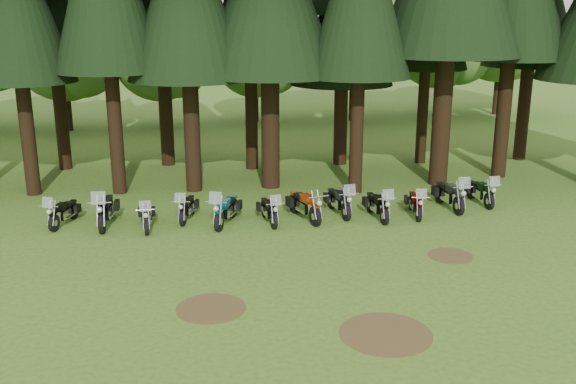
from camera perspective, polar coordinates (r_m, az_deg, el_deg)
name	(u,v)px	position (r m, az deg, el deg)	size (l,w,h in m)	color
ground	(311,271)	(18.87, 2.08, -7.03)	(120.00, 120.00, 0.00)	#3D661A
decid_2	(68,51)	(42.49, -18.99, 11.76)	(6.72, 6.53, 8.40)	black
decid_3	(163,57)	(42.30, -11.05, 11.69)	(6.12, 5.95, 7.65)	black
decid_4	(259,57)	(43.77, -2.56, 11.90)	(5.93, 5.76, 7.41)	black
decid_5	(360,28)	(44.36, 6.43, 14.28)	(8.45, 8.21, 10.56)	black
decid_6	(445,42)	(47.75, 13.77, 12.80)	(7.06, 6.86, 8.82)	black
decid_7	(508,27)	(49.50, 19.00, 13.69)	(8.44, 8.20, 10.55)	black
dirt_patch_0	(211,308)	(16.74, -6.85, -10.22)	(1.80, 1.80, 0.01)	#4C3D1E
dirt_patch_1	(450,256)	(20.60, 14.25, -5.51)	(1.40, 1.40, 0.01)	#4C3D1E
dirt_patch_2	(386,334)	(15.60, 8.68, -12.34)	(2.20, 2.20, 0.01)	#4C3D1E
motorcycle_0	(64,213)	(23.99, -19.33, -1.80)	(0.88, 2.04, 1.30)	black
motorcycle_1	(106,211)	(23.44, -15.90, -1.67)	(0.48, 2.51, 1.58)	black
motorcycle_2	(147,217)	(22.82, -12.46, -2.16)	(0.39, 2.04, 1.28)	black
motorcycle_3	(187,208)	(23.49, -8.97, -1.45)	(0.71, 2.04, 1.29)	black
motorcycle_4	(226,210)	(22.85, -5.52, -1.65)	(1.14, 2.30, 1.49)	black
motorcycle_5	(269,211)	(22.89, -1.70, -1.71)	(0.51, 2.08, 1.30)	black
motorcycle_6	(304,206)	(23.25, 1.46, -1.27)	(0.81, 2.34, 0.98)	black
motorcycle_7	(339,202)	(23.89, 4.53, -0.89)	(0.58, 2.29, 1.43)	black
motorcycle_8	(377,206)	(23.59, 7.96, -1.26)	(0.44, 2.20, 1.38)	black
motorcycle_9	(415,204)	(24.15, 11.26, -1.08)	(0.59, 2.06, 1.29)	black
motorcycle_10	(449,196)	(25.25, 14.15, -0.33)	(0.46, 2.45, 1.54)	black
motorcycle_11	(480,193)	(26.22, 16.72, -0.04)	(0.41, 2.20, 1.39)	black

